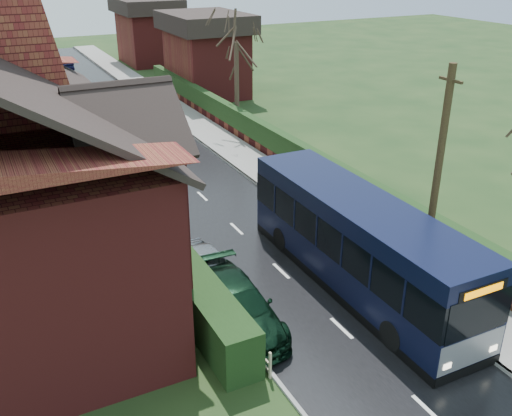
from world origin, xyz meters
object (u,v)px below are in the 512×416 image
bus_stop_sign (465,270)px  telegraph_pole (437,175)px  bus (359,245)px  car_silver (209,269)px  car_green (237,306)px  brick_house (7,178)px

bus_stop_sign → telegraph_pole: bearing=70.7°
bus_stop_sign → telegraph_pole: size_ratio=0.32×
bus → telegraph_pole: bearing=-8.3°
car_silver → car_green: bearing=-94.8°
car_green → bus_stop_sign: size_ratio=1.96×
car_green → telegraph_pole: size_ratio=0.63×
bus → car_silver: (-4.77, 2.39, -0.99)m
car_silver → bus_stop_sign: size_ratio=1.56×
bus → telegraph_pole: size_ratio=1.41×
brick_house → telegraph_pole: bearing=-21.2°
bus_stop_sign → telegraph_pole: telegraph_pole is taller
bus → brick_house: bearing=156.3°
brick_house → car_silver: (5.93, -2.41, -3.71)m
car_silver → car_green: car_green is taller
telegraph_pole → car_silver: bearing=159.2°
car_silver → car_green: 2.63m
car_silver → bus_stop_sign: 8.72m
bus → telegraph_pole: (2.83, -0.44, 2.30)m
brick_house → bus: bearing=-24.2°
car_silver → car_green: (-0.10, -2.63, 0.05)m
car_silver → bus_stop_sign: bearing=-40.9°
brick_house → bus: brick_house is taller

